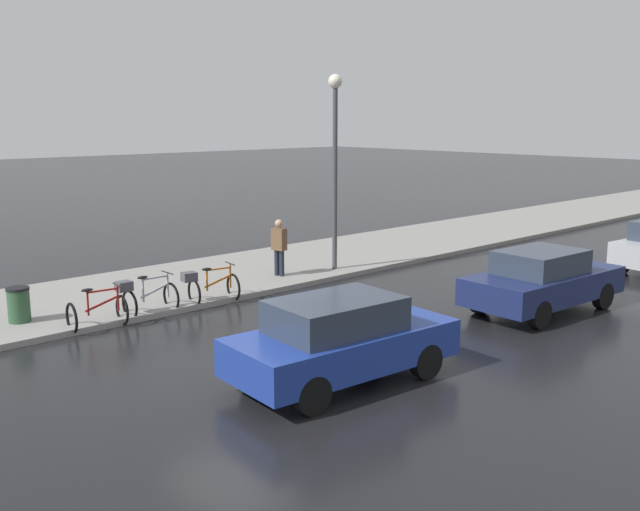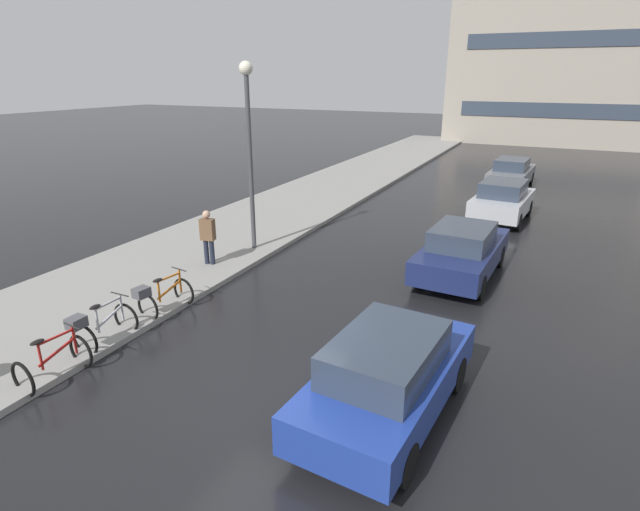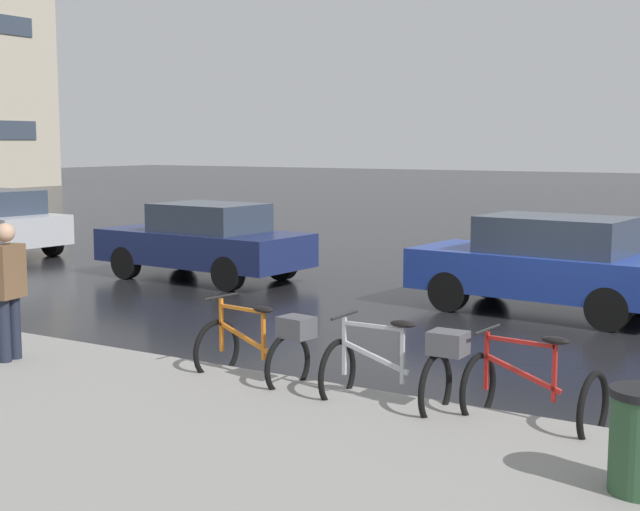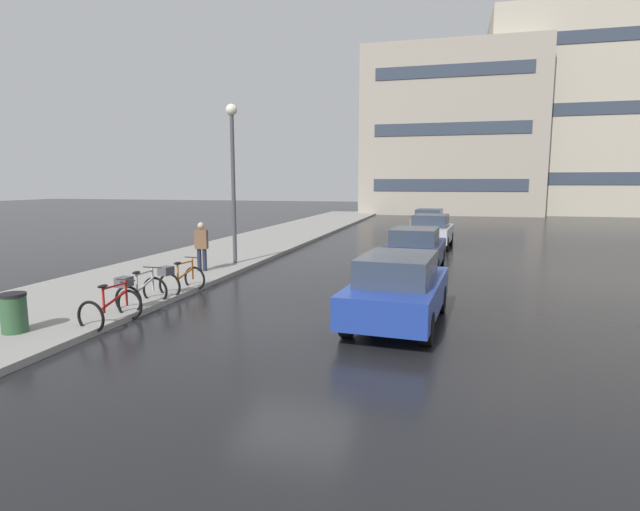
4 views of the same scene
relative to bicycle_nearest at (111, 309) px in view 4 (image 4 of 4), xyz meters
name	(u,v)px [view 4 (image 4 of 4)]	position (x,y,z in m)	size (l,w,h in m)	color
ground_plane	(295,325)	(3.73, 1.08, -0.39)	(140.00, 140.00, 0.00)	black
sidewalk_kerb	(232,251)	(-2.27, 11.08, -0.32)	(4.80, 60.00, 0.14)	gray
bicycle_nearest	(111,309)	(0.00, 0.00, 0.00)	(0.80, 1.24, 0.94)	black
bicycle_second	(138,291)	(-0.21, 1.26, 0.11)	(0.71, 1.40, 0.97)	black
bicycle_third	(179,278)	(-0.12, 2.95, 0.10)	(0.85, 1.44, 0.98)	black
car_blue	(398,289)	(5.86, 1.70, 0.40)	(2.07, 4.22, 1.53)	navy
car_navy	(415,249)	(5.76, 8.46, 0.37)	(2.04, 4.34, 1.50)	navy
car_silver	(431,231)	(6.06, 15.06, 0.41)	(2.14, 3.85, 1.56)	#B2B5BA
car_grey	(429,221)	(5.73, 21.49, 0.37)	(2.02, 4.35, 1.48)	slate
pedestrian	(202,245)	(-0.99, 5.92, 0.60)	(0.44, 0.31, 1.75)	#1E2333
streetlamp	(233,161)	(-0.62, 7.73, 3.38)	(0.40, 0.40, 5.75)	#424247
trash_bin	(14,316)	(-1.26, -1.22, 0.07)	(0.49, 0.49, 0.91)	#2D5133
building_facade_main	(450,133)	(6.72, 42.27, 7.43)	(16.65, 7.79, 15.63)	#9E9384
building_facade_side	(604,114)	(20.72, 44.74, 9.04)	(21.23, 8.66, 18.86)	#B2A893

